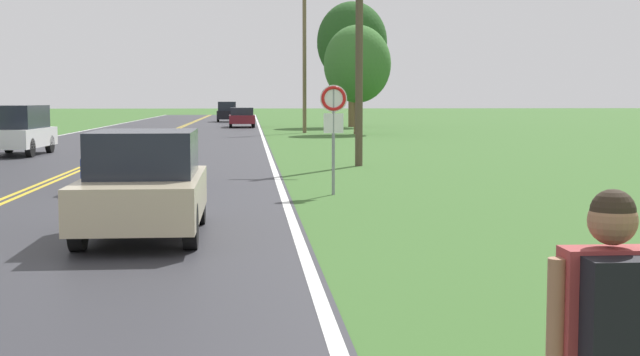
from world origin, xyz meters
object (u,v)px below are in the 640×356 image
object	(u,v)px
car_maroon_suv_receding	(242,117)
car_white_suv_mid_far	(19,129)
hitchhiker_person	(613,337)
traffic_sign	(334,112)
car_black_van_distant	(227,112)
car_champagne_sedan_nearest	(144,183)
car_dark_blue_hatchback_approaching	(132,157)
tree_right_cluster	(357,64)
tree_mid_treeline	(352,43)

from	to	relation	value
car_maroon_suv_receding	car_white_suv_mid_far	bearing A→B (deg)	-14.94
hitchhiker_person	car_white_suv_mid_far	xyz separation A→B (m)	(-10.36, 30.68, -0.07)
traffic_sign	car_black_van_distant	distance (m)	63.64
traffic_sign	car_black_van_distant	size ratio (longest dim) A/B	0.62
car_champagne_sedan_nearest	car_dark_blue_hatchback_approaching	xyz separation A→B (m)	(-1.20, 7.78, -0.09)
car_champagne_sedan_nearest	car_white_suv_mid_far	size ratio (longest dim) A/B	0.94
tree_right_cluster	traffic_sign	bearing A→B (deg)	-97.79
car_champagne_sedan_nearest	car_black_van_distant	world-z (taller)	car_black_van_distant
traffic_sign	car_white_suv_mid_far	xyz separation A→B (m)	(-10.59, 14.82, -0.85)
traffic_sign	tree_right_cluster	distance (m)	34.47
hitchhiker_person	car_dark_blue_hatchback_approaching	world-z (taller)	hitchhiker_person
car_white_suv_mid_far	car_black_van_distant	world-z (taller)	car_white_suv_mid_far
car_maroon_suv_receding	car_black_van_distant	size ratio (longest dim) A/B	1.24
tree_right_cluster	car_black_van_distant	size ratio (longest dim) A/B	1.66
car_champagne_sedan_nearest	hitchhiker_person	bearing A→B (deg)	17.48
car_black_van_distant	tree_mid_treeline	bearing A→B (deg)	31.52
tree_mid_treeline	car_white_suv_mid_far	world-z (taller)	tree_mid_treeline
traffic_sign	car_maroon_suv_receding	xyz separation A→B (m)	(-2.43, 47.59, -1.03)
car_dark_blue_hatchback_approaching	car_white_suv_mid_far	bearing A→B (deg)	-155.19
traffic_sign	tree_right_cluster	world-z (taller)	tree_right_cluster
car_white_suv_mid_far	car_maroon_suv_receding	bearing A→B (deg)	-11.63
car_white_suv_mid_far	car_black_van_distant	size ratio (longest dim) A/B	1.12
tree_right_cluster	car_champagne_sedan_nearest	bearing A→B (deg)	-101.58
tree_right_cluster	car_white_suv_mid_far	world-z (taller)	tree_right_cluster
traffic_sign	car_maroon_suv_receding	size ratio (longest dim) A/B	0.50
hitchhiker_person	car_dark_blue_hatchback_approaching	xyz separation A→B (m)	(-4.47, 17.88, -0.33)
tree_right_cluster	car_maroon_suv_receding	distance (m)	15.64
traffic_sign	car_maroon_suv_receding	bearing A→B (deg)	92.92
car_champagne_sedan_nearest	car_dark_blue_hatchback_approaching	bearing A→B (deg)	-171.72
tree_mid_treeline	car_dark_blue_hatchback_approaching	size ratio (longest dim) A/B	2.52
tree_right_cluster	car_champagne_sedan_nearest	world-z (taller)	tree_right_cluster
car_champagne_sedan_nearest	car_white_suv_mid_far	distance (m)	21.77
car_champagne_sedan_nearest	car_white_suv_mid_far	bearing A→B (deg)	-161.49
tree_right_cluster	car_champagne_sedan_nearest	xyz separation A→B (m)	(-8.16, -39.83, -3.39)
hitchhiker_person	tree_right_cluster	size ratio (longest dim) A/B	0.26
car_white_suv_mid_far	tree_mid_treeline	bearing A→B (deg)	-24.02
car_champagne_sedan_nearest	tree_mid_treeline	bearing A→B (deg)	169.57
hitchhiker_person	traffic_sign	bearing A→B (deg)	-0.47
car_dark_blue_hatchback_approaching	car_maroon_suv_receding	distance (m)	45.63
hitchhiker_person	car_champagne_sedan_nearest	xyz separation A→B (m)	(-3.27, 10.10, -0.23)
hitchhiker_person	traffic_sign	xyz separation A→B (m)	(0.23, 15.85, 0.78)
hitchhiker_person	car_maroon_suv_receding	world-z (taller)	hitchhiker_person
tree_right_cluster	car_dark_blue_hatchback_approaching	world-z (taller)	tree_right_cluster
tree_mid_treeline	car_champagne_sedan_nearest	size ratio (longest dim) A/B	2.28
tree_right_cluster	car_white_suv_mid_far	xyz separation A→B (m)	(-15.25, -19.25, -3.24)
tree_mid_treeline	tree_right_cluster	xyz separation A→B (m)	(-1.30, -14.13, -2.18)
tree_mid_treeline	car_black_van_distant	world-z (taller)	tree_mid_treeline
car_dark_blue_hatchback_approaching	car_white_suv_mid_far	world-z (taller)	car_white_suv_mid_far
car_maroon_suv_receding	tree_right_cluster	bearing A→B (deg)	26.71
tree_right_cluster	car_champagne_sedan_nearest	distance (m)	40.80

